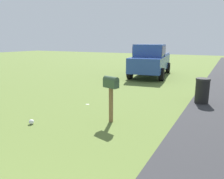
{
  "coord_description": "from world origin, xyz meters",
  "views": [
    {
      "loc": [
        0.99,
        -1.87,
        2.29
      ],
      "look_at": [
        5.59,
        0.61,
        1.13
      ],
      "focal_mm": 35.08,
      "sensor_mm": 36.0,
      "label": 1
    }
  ],
  "objects": [
    {
      "name": "litter_bag_near_hydrant",
      "position": [
        5.02,
        2.89,
        0.07
      ],
      "size": [
        0.14,
        0.14,
        0.14
      ],
      "primitive_type": "sphere",
      "color": "silver",
      "rests_on": "ground"
    },
    {
      "name": "trash_bin",
      "position": [
        9.61,
        -1.05,
        0.48
      ],
      "size": [
        0.52,
        0.52,
        0.95
      ],
      "color": "black",
      "rests_on": "ground"
    },
    {
      "name": "litter_wrapper_far_scatter",
      "position": [
        7.41,
        2.63,
        0.0
      ],
      "size": [
        0.1,
        0.13,
        0.01
      ],
      "primitive_type": "cube",
      "rotation": [
        0.0,
        0.0,
        4.86
      ],
      "color": "silver",
      "rests_on": "ground"
    },
    {
      "name": "pickup_truck",
      "position": [
        14.92,
        2.77,
        1.1
      ],
      "size": [
        5.53,
        2.78,
        2.09
      ],
      "rotation": [
        0.0,
        0.0,
        3.29
      ],
      "color": "#284793",
      "rests_on": "ground"
    },
    {
      "name": "mailbox",
      "position": [
        6.26,
        1.01,
        1.06
      ],
      "size": [
        0.31,
        0.49,
        1.33
      ],
      "rotation": [
        0.0,
        0.0,
        -0.27
      ],
      "color": "brown",
      "rests_on": "ground"
    }
  ]
}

